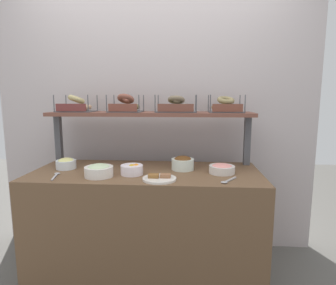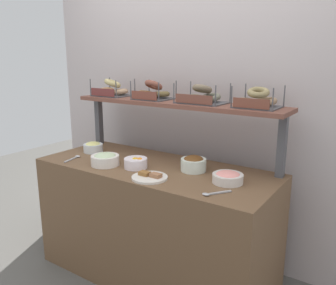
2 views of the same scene
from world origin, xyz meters
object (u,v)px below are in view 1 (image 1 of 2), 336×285
at_px(bowl_fruit_salad, 132,169).
at_px(serving_spoon_near_plate, 56,175).
at_px(bowl_egg_salad, 66,163).
at_px(serving_spoon_by_edge, 227,181).
at_px(bagel_basket_everything, 225,106).
at_px(bowl_scallion_spread, 99,170).
at_px(bagel_basket_sesame, 76,106).
at_px(bagel_basket_poppy, 176,106).
at_px(serving_plate_white, 159,178).
at_px(bowl_lox_spread, 222,168).
at_px(bagel_basket_cinnamon_raisin, 126,106).
at_px(bowl_chocolate_spread, 183,163).

height_order(bowl_fruit_salad, serving_spoon_near_plate, bowl_fruit_salad).
xyz_separation_m(bowl_egg_salad, serving_spoon_by_edge, (1.21, -0.27, -0.03)).
xyz_separation_m(serving_spoon_by_edge, bagel_basket_everything, (0.04, 0.53, 0.47)).
xyz_separation_m(bowl_scallion_spread, serving_spoon_near_plate, (-0.31, -0.01, -0.04)).
bearing_deg(bagel_basket_sesame, serving_spoon_by_edge, -23.16).
xyz_separation_m(bagel_basket_sesame, bagel_basket_poppy, (0.84, 0.00, -0.00)).
height_order(serving_plate_white, serving_spoon_by_edge, serving_plate_white).
xyz_separation_m(serving_plate_white, serving_spoon_by_edge, (0.45, -0.02, -0.00)).
bearing_deg(bowl_lox_spread, serving_spoon_near_plate, -171.83).
distance_m(bowl_scallion_spread, bagel_basket_poppy, 0.81).
bearing_deg(bowl_egg_salad, bagel_basket_everything, 11.51).
height_order(bowl_egg_salad, serving_plate_white, bowl_egg_salad).
relative_size(bowl_egg_salad, bagel_basket_sesame, 0.53).
relative_size(bowl_scallion_spread, bagel_basket_everything, 0.71).
distance_m(serving_plate_white, serving_spoon_near_plate, 0.74).
distance_m(serving_plate_white, serving_spoon_by_edge, 0.45).
xyz_separation_m(bowl_lox_spread, bagel_basket_poppy, (-0.35, 0.29, 0.44)).
relative_size(bowl_scallion_spread, serving_spoon_by_edge, 1.33).
distance_m(bowl_lox_spread, bagel_basket_cinnamon_raisin, 0.94).
bearing_deg(serving_plate_white, serving_spoon_near_plate, 176.98).
bearing_deg(bowl_lox_spread, bowl_chocolate_spread, 163.93).
height_order(bowl_lox_spread, bagel_basket_cinnamon_raisin, bagel_basket_cinnamon_raisin).
bearing_deg(bagel_basket_cinnamon_raisin, serving_spoon_near_plate, -131.78).
height_order(bagel_basket_poppy, bagel_basket_everything, same).
height_order(bowl_fruit_salad, serving_spoon_by_edge, bowl_fruit_salad).
xyz_separation_m(bowl_chocolate_spread, bagel_basket_cinnamon_raisin, (-0.48, 0.20, 0.43)).
distance_m(serving_spoon_near_plate, bagel_basket_cinnamon_raisin, 0.77).
relative_size(serving_spoon_near_plate, serving_spoon_by_edge, 1.16).
height_order(bowl_lox_spread, bagel_basket_everything, bagel_basket_everything).
distance_m(bowl_egg_salad, serving_spoon_near_plate, 0.22).
bearing_deg(bagel_basket_poppy, bowl_scallion_spread, -139.24).
xyz_separation_m(bowl_fruit_salad, serving_spoon_by_edge, (0.66, -0.14, -0.03)).
distance_m(bowl_egg_salad, serving_plate_white, 0.80).
distance_m(bowl_chocolate_spread, serving_spoon_by_edge, 0.43).
relative_size(bowl_chocolate_spread, serving_spoon_near_plate, 0.99).
distance_m(bowl_lox_spread, serving_spoon_by_edge, 0.23).
xyz_separation_m(bowl_scallion_spread, bagel_basket_sesame, (-0.32, 0.44, 0.43)).
relative_size(bagel_basket_poppy, bagel_basket_everything, 1.18).
xyz_separation_m(serving_spoon_near_plate, serving_spoon_by_edge, (1.19, -0.06, 0.00)).
xyz_separation_m(bowl_lox_spread, serving_spoon_by_edge, (0.01, -0.22, -0.03)).
relative_size(serving_plate_white, bagel_basket_poppy, 0.69).
height_order(serving_plate_white, bagel_basket_sesame, bagel_basket_sesame).
bearing_deg(bowl_chocolate_spread, bowl_egg_salad, -177.68).
xyz_separation_m(bagel_basket_cinnamon_raisin, bagel_basket_poppy, (0.42, 0.00, -0.00)).
bearing_deg(bagel_basket_sesame, bagel_basket_cinnamon_raisin, -0.15).
bearing_deg(bowl_chocolate_spread, serving_spoon_near_plate, -164.15).
bearing_deg(bagel_basket_everything, serving_spoon_by_edge, -94.27).
height_order(bowl_egg_salad, serving_spoon_by_edge, bowl_egg_salad).
bearing_deg(bagel_basket_sesame, bowl_lox_spread, -13.63).
bearing_deg(bagel_basket_everything, bagel_basket_cinnamon_raisin, -179.10).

